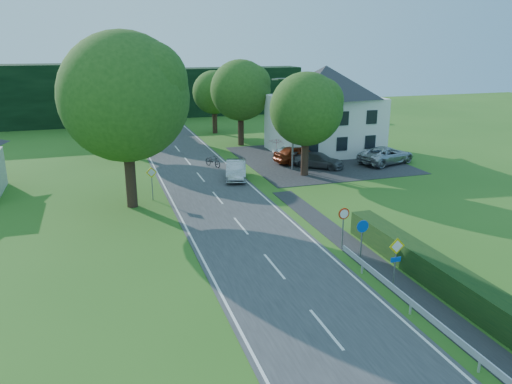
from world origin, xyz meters
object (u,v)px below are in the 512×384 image
object	(u,v)px
parked_car_red	(299,154)
parked_car_grey	(319,160)
parked_car_silver_a	(298,153)
motorcycle	(213,161)
streetlight	(292,119)
parked_car_silver_b	(386,155)
moving_car	(236,170)
parasol	(276,148)

from	to	relation	value
parked_car_red	parked_car_grey	world-z (taller)	parked_car_red
parked_car_silver_a	parked_car_grey	distance (m)	3.48
motorcycle	parked_car_red	xyz separation A→B (m)	(7.99, -0.89, 0.28)
streetlight	parked_car_silver_b	size ratio (longest dim) A/B	1.42
moving_car	motorcycle	bearing A→B (deg)	117.39
parked_car_grey	motorcycle	bearing A→B (deg)	111.79
parked_car_red	parasol	size ratio (longest dim) A/B	2.42
parked_car_grey	parked_car_red	bearing A→B (deg)	63.79
motorcycle	parked_car_silver_b	distance (m)	15.94
parked_car_grey	moving_car	bearing A→B (deg)	140.94
parked_car_red	parked_car_silver_a	size ratio (longest dim) A/B	1.19
streetlight	motorcycle	bearing A→B (deg)	153.11
parked_car_red	parked_car_silver_a	bearing A→B (deg)	-26.92
streetlight	parked_car_silver_b	bearing A→B (deg)	-3.14
parked_car_silver_a	parked_car_silver_b	xyz separation A→B (m)	(7.13, -3.97, 0.12)
moving_car	parked_car_silver_a	size ratio (longest dim) A/B	1.12
moving_car	parked_car_silver_b	size ratio (longest dim) A/B	0.80
streetlight	parked_car_grey	world-z (taller)	streetlight
moving_car	parasol	bearing A→B (deg)	63.49
streetlight	motorcycle	distance (m)	8.02
motorcycle	parked_car_silver_a	bearing A→B (deg)	-22.71
moving_car	parked_car_grey	distance (m)	8.15
moving_car	parasol	size ratio (longest dim) A/B	2.28
moving_car	parked_car_silver_a	xyz separation A→B (m)	(7.48, 4.82, -0.08)
parked_car_silver_b	parked_car_grey	bearing A→B (deg)	68.08
motorcycle	parked_car_grey	size ratio (longest dim) A/B	0.46
streetlight	parked_car_silver_b	distance (m)	9.95
parked_car_silver_b	parked_car_silver_a	bearing A→B (deg)	43.63
parasol	parked_car_red	bearing A→B (deg)	-65.40
parked_car_grey	parasol	xyz separation A→B (m)	(-2.18, 4.97, 0.24)
parasol	parked_car_grey	bearing A→B (deg)	-66.30
parked_car_grey	parasol	world-z (taller)	parasol
streetlight	parked_car_silver_a	bearing A→B (deg)	58.58
moving_car	parked_car_red	xyz separation A→B (m)	(7.09, 3.64, 0.07)
motorcycle	moving_car	bearing A→B (deg)	-103.44
parked_car_silver_a	parked_car_grey	bearing A→B (deg)	-165.55
parked_car_silver_b	parasol	bearing A→B (deg)	40.59
parked_car_silver_a	parasol	size ratio (longest dim) A/B	2.04
parked_car_red	parasol	distance (m)	2.99
moving_car	parked_car_red	distance (m)	7.97
motorcycle	parasol	xyz separation A→B (m)	(6.75, 1.82, 0.35)
moving_car	parked_car_grey	size ratio (longest dim) A/B	1.01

